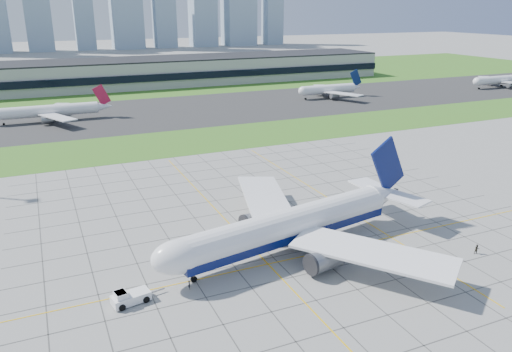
{
  "coord_description": "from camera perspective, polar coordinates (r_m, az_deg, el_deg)",
  "views": [
    {
      "loc": [
        -45.19,
        -75.86,
        44.87
      ],
      "look_at": [
        0.16,
        26.32,
        7.0
      ],
      "focal_mm": 35.0,
      "sensor_mm": 36.0,
      "label": 1
    }
  ],
  "objects": [
    {
      "name": "apron_markings",
      "position": [
        107.95,
        3.43,
        -5.87
      ],
      "size": [
        120.0,
        130.0,
        0.03
      ],
      "color": "#474744",
      "rests_on": "ground"
    },
    {
      "name": "distant_jet_1",
      "position": [
        224.15,
        -22.47,
        6.92
      ],
      "size": [
        44.82,
        42.66,
        14.08
      ],
      "color": "white",
      "rests_on": "ground"
    },
    {
      "name": "ground",
      "position": [
        99.05,
        6.17,
        -8.34
      ],
      "size": [
        1400.0,
        1400.0,
        0.0
      ],
      "primitive_type": "plane",
      "color": "gray",
      "rests_on": "ground"
    },
    {
      "name": "distant_jet_2",
      "position": [
        266.13,
        8.37,
        9.79
      ],
      "size": [
        35.51,
        42.66,
        14.08
      ],
      "color": "white",
      "rests_on": "ground"
    },
    {
      "name": "crew_far",
      "position": [
        105.26,
        23.93,
        -7.67
      ],
      "size": [
        1.12,
        0.98,
        1.94
      ],
      "primitive_type": "imported",
      "rotation": [
        0.0,
        0.0,
        -0.29
      ],
      "color": "black",
      "rests_on": "ground"
    },
    {
      "name": "pushback_tug",
      "position": [
        84.18,
        -14.31,
        -13.28
      ],
      "size": [
        8.9,
        3.97,
        2.44
      ],
      "rotation": [
        0.0,
        0.0,
        0.19
      ],
      "color": "white",
      "rests_on": "ground"
    },
    {
      "name": "distant_jet_3",
      "position": [
        332.71,
        26.33,
        9.85
      ],
      "size": [
        44.87,
        42.66,
        14.08
      ],
      "color": "white",
      "rests_on": "ground"
    },
    {
      "name": "crew_near",
      "position": [
        86.27,
        -7.63,
        -12.21
      ],
      "size": [
        0.47,
        0.63,
        1.56
      ],
      "primitive_type": "imported",
      "rotation": [
        0.0,
        0.0,
        1.39
      ],
      "color": "black",
      "rests_on": "ground"
    },
    {
      "name": "grass_far",
      "position": [
        336.93,
        -16.28,
        10.33
      ],
      "size": [
        700.0,
        145.0,
        0.04
      ],
      "primitive_type": "cube",
      "color": "#3E7320",
      "rests_on": "ground"
    },
    {
      "name": "asphalt_taxiway",
      "position": [
        229.85,
        -12.22,
        7.04
      ],
      "size": [
        700.0,
        75.0,
        0.04
      ],
      "primitive_type": "cube",
      "color": "#383838",
      "rests_on": "ground"
    },
    {
      "name": "terminal",
      "position": [
        319.53,
        -8.49,
        11.87
      ],
      "size": [
        260.0,
        43.0,
        15.8
      ],
      "color": "#B7B7B2",
      "rests_on": "ground"
    },
    {
      "name": "grass_median",
      "position": [
        177.66,
        -8.43,
        3.89
      ],
      "size": [
        700.0,
        35.0,
        0.04
      ],
      "primitive_type": "cube",
      "color": "#3E7320",
      "rests_on": "ground"
    },
    {
      "name": "airliner",
      "position": [
        96.22,
        3.91,
        -5.68
      ],
      "size": [
        59.91,
        60.16,
        19.01
      ],
      "rotation": [
        0.0,
        0.0,
        0.19
      ],
      "color": "white",
      "rests_on": "ground"
    }
  ]
}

